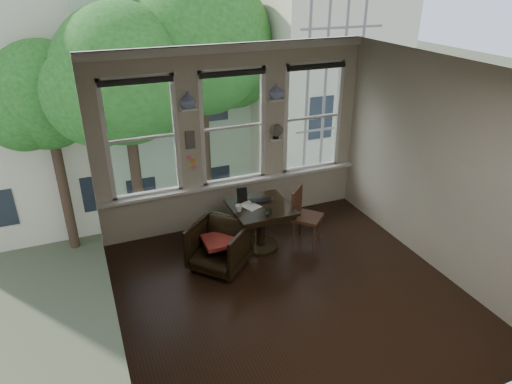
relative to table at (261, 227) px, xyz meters
name	(u,v)px	position (x,y,z in m)	size (l,w,h in m)	color
ground	(290,293)	(-0.07, -1.21, -0.38)	(4.50, 4.50, 0.00)	black
ceiling	(299,71)	(-0.07, -1.21, 2.62)	(4.50, 4.50, 0.00)	silver
wall_back	(232,139)	(-0.07, 1.04, 1.12)	(4.50, 4.50, 0.00)	beige
wall_front	(418,307)	(-0.07, -3.46, 1.12)	(4.50, 4.50, 0.00)	beige
wall_left	(104,230)	(-2.32, -1.21, 1.12)	(4.50, 4.50, 0.00)	beige
wall_right	(439,168)	(2.18, -1.21, 1.12)	(4.50, 4.50, 0.00)	beige
window_left	(142,138)	(-1.52, 1.04, 1.32)	(1.10, 0.12, 1.90)	white
window_center	(232,127)	(-0.07, 1.04, 1.32)	(1.10, 0.12, 1.90)	white
window_right	(311,117)	(1.38, 1.04, 1.32)	(1.10, 0.12, 1.90)	white
shelf_left	(189,109)	(-0.79, 0.94, 1.73)	(0.26, 0.16, 0.03)	white
shelf_right	(276,100)	(0.66, 0.94, 1.73)	(0.26, 0.16, 0.03)	white
intercom	(190,140)	(-0.79, 0.97, 1.23)	(0.14, 0.06, 0.28)	#59544F
sticky_notes	(191,160)	(-0.79, 0.97, 0.88)	(0.16, 0.01, 0.24)	pink
desk_fan	(276,134)	(0.66, 0.92, 1.16)	(0.20, 0.20, 0.24)	#59544F
vase_left	(188,100)	(-0.79, 0.94, 1.86)	(0.24, 0.24, 0.25)	white
vase_right	(276,91)	(0.66, 0.94, 1.86)	(0.24, 0.24, 0.25)	white
table	(261,227)	(0.00, 0.00, 0.00)	(0.90, 0.90, 0.75)	black
armchair_left	(219,246)	(-0.76, -0.26, -0.02)	(0.76, 0.78, 0.71)	black
cushion_red	(219,241)	(-0.76, -0.26, 0.08)	(0.45, 0.45, 0.06)	maroon
side_chair_right	(308,217)	(0.75, -0.13, 0.09)	(0.42, 0.42, 0.92)	#412217
laptop	(262,202)	(0.05, 0.08, 0.39)	(0.33, 0.21, 0.03)	black
mug	(239,208)	(-0.37, -0.04, 0.43)	(0.11, 0.11, 0.10)	white
drinking_glass	(268,212)	(-0.02, -0.32, 0.42)	(0.12, 0.12, 0.10)	white
tablet	(242,195)	(-0.21, 0.25, 0.48)	(0.16, 0.02, 0.22)	black
papers	(250,206)	(-0.15, 0.06, 0.38)	(0.22, 0.30, 0.00)	silver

